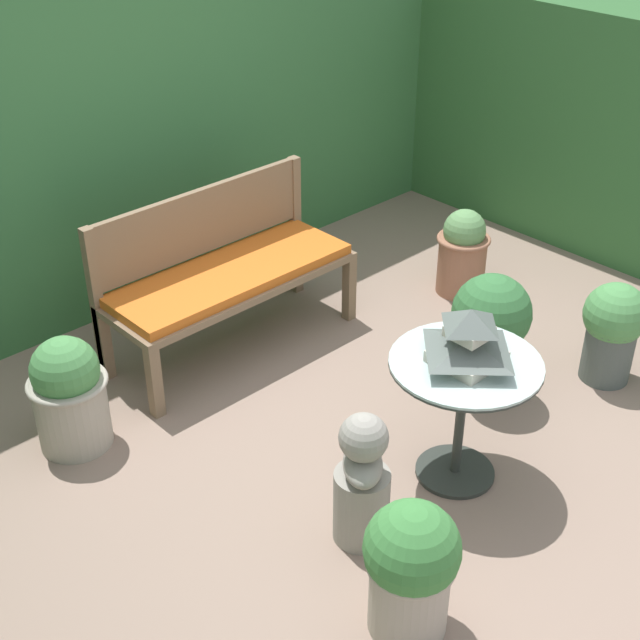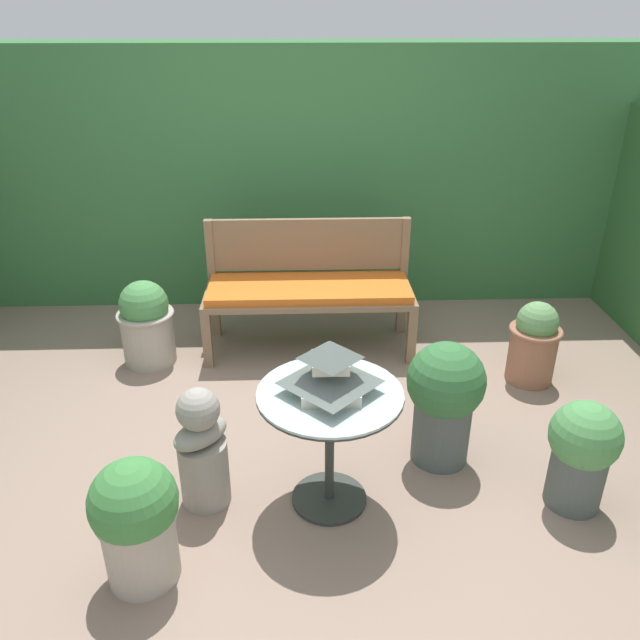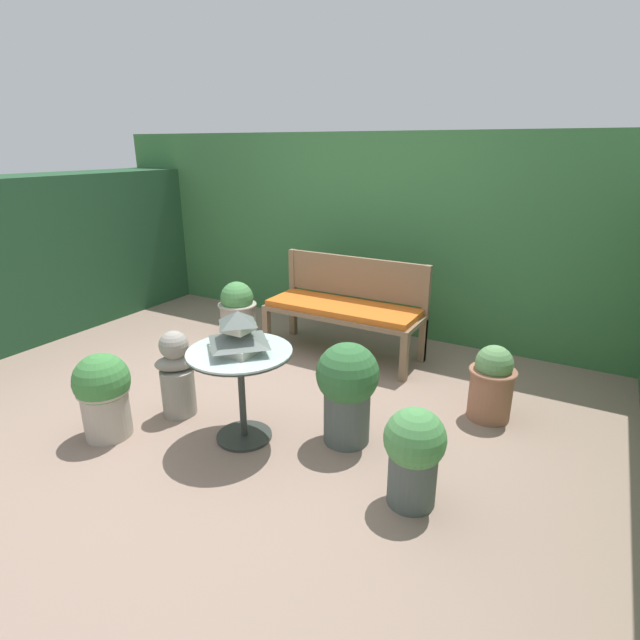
% 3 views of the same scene
% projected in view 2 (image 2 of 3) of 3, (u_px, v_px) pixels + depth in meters
% --- Properties ---
extents(ground, '(30.00, 30.00, 0.00)m').
position_uv_depth(ground, '(289.00, 449.00, 3.41)').
color(ground, gray).
extents(foliage_hedge_back, '(6.40, 0.73, 1.96)m').
position_uv_depth(foliage_hedge_back, '(289.00, 173.00, 5.02)').
color(foliage_hedge_back, '#38703D').
rests_on(foliage_hedge_back, ground).
extents(garden_bench, '(1.42, 0.52, 0.49)m').
position_uv_depth(garden_bench, '(309.00, 294.00, 4.25)').
color(garden_bench, '#7F664C').
rests_on(garden_bench, ground).
extents(bench_backrest, '(1.42, 0.06, 0.87)m').
position_uv_depth(bench_backrest, '(308.00, 252.00, 4.37)').
color(bench_backrest, '#7F664C').
rests_on(bench_backrest, ground).
extents(patio_table, '(0.67, 0.67, 0.62)m').
position_uv_depth(patio_table, '(330.00, 417.00, 2.84)').
color(patio_table, '#2D332D').
rests_on(patio_table, ground).
extents(pagoda_birdhouse, '(0.35, 0.35, 0.26)m').
position_uv_depth(pagoda_birdhouse, '(330.00, 371.00, 2.73)').
color(pagoda_birdhouse, beige).
rests_on(pagoda_birdhouse, patio_table).
extents(garden_bust, '(0.31, 0.32, 0.63)m').
position_uv_depth(garden_bust, '(202.00, 450.00, 2.93)').
color(garden_bust, gray).
rests_on(garden_bust, ground).
extents(potted_plant_bench_left, '(0.33, 0.33, 0.55)m').
position_uv_depth(potted_plant_bench_left, '(534.00, 342.00, 3.94)').
color(potted_plant_bench_left, '#9E664C').
rests_on(potted_plant_bench_left, ground).
extents(potted_plant_path_edge, '(0.38, 0.38, 0.58)m').
position_uv_depth(potted_plant_path_edge, '(146.00, 323.00, 4.15)').
color(potted_plant_path_edge, '#ADA393').
rests_on(potted_plant_path_edge, ground).
extents(potted_plant_bench_right, '(0.33, 0.33, 0.56)m').
position_uv_depth(potted_plant_bench_right, '(582.00, 451.00, 2.91)').
color(potted_plant_bench_right, '#4C5651').
rests_on(potted_plant_bench_right, ground).
extents(potted_plant_hedge_corner, '(0.40, 0.40, 0.68)m').
position_uv_depth(potted_plant_hedge_corner, '(444.00, 397.00, 3.19)').
color(potted_plant_hedge_corner, '#4C5651').
rests_on(potted_plant_hedge_corner, ground).
extents(potted_plant_table_near, '(0.36, 0.36, 0.58)m').
position_uv_depth(potted_plant_table_near, '(136.00, 519.00, 2.52)').
color(potted_plant_table_near, '#ADA393').
rests_on(potted_plant_table_near, ground).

